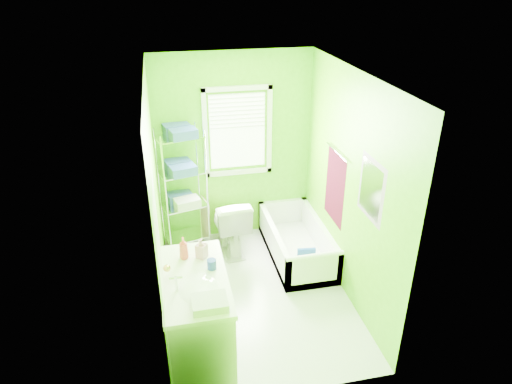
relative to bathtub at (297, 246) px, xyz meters
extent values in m
plane|color=silver|center=(-0.70, -0.66, -0.16)|extent=(2.90, 2.90, 0.00)
cube|color=#4EAD08|center=(-0.70, 0.79, 1.14)|extent=(2.10, 0.04, 2.60)
cube|color=#4EAD08|center=(-0.70, -2.11, 1.14)|extent=(2.10, 0.04, 2.60)
cube|color=#4EAD08|center=(-1.75, -0.66, 1.14)|extent=(0.04, 2.90, 2.60)
cube|color=#4EAD08|center=(0.35, -0.66, 1.14)|extent=(0.04, 2.90, 2.60)
cube|color=white|center=(-0.70, -0.66, 2.44)|extent=(2.10, 2.90, 0.04)
cube|color=white|center=(-0.65, 0.78, 1.39)|extent=(0.74, 0.01, 1.01)
cube|color=white|center=(-0.65, 0.76, 0.81)|extent=(0.92, 0.05, 0.06)
cube|color=white|center=(-0.65, 0.76, 1.97)|extent=(0.92, 0.05, 0.06)
cube|color=white|center=(-1.08, 0.76, 1.39)|extent=(0.06, 0.05, 1.22)
cube|color=white|center=(-0.22, 0.76, 1.39)|extent=(0.06, 0.05, 1.22)
cube|color=white|center=(-0.65, 0.76, 1.68)|extent=(0.72, 0.02, 0.50)
cube|color=white|center=(-1.73, -1.66, 0.84)|extent=(0.02, 0.80, 2.00)
sphere|color=gold|center=(-1.70, -1.33, 0.84)|extent=(0.07, 0.07, 0.07)
cube|color=#440719|center=(0.34, -0.31, 0.99)|extent=(0.02, 0.58, 0.90)
cylinder|color=silver|center=(0.32, -0.31, 1.44)|extent=(0.02, 0.62, 0.02)
cube|color=#CC5972|center=(0.34, -1.21, 1.39)|extent=(0.02, 0.54, 0.64)
cube|color=white|center=(0.33, -1.21, 1.39)|extent=(0.01, 0.44, 0.54)
cube|color=white|center=(0.00, 0.03, -0.11)|extent=(0.71, 1.52, 0.10)
cube|color=white|center=(-0.32, 0.03, 0.07)|extent=(0.07, 1.52, 0.46)
cube|color=white|center=(0.32, 0.03, 0.07)|extent=(0.07, 1.52, 0.46)
cube|color=white|center=(0.00, -0.69, 0.07)|extent=(0.71, 0.07, 0.46)
cube|color=white|center=(0.00, 0.76, 0.07)|extent=(0.71, 0.07, 0.46)
cylinder|color=white|center=(0.00, -0.69, 0.30)|extent=(0.71, 0.07, 0.07)
cylinder|color=#1246AA|center=(0.00, -0.48, -0.03)|extent=(0.33, 0.33, 0.06)
cylinder|color=yellow|center=(0.00, -0.48, 0.03)|extent=(0.31, 0.31, 0.05)
cube|color=#1246AA|center=(0.01, -0.35, 0.08)|extent=(0.23, 0.06, 0.21)
imported|color=white|center=(-0.85, 0.35, 0.25)|extent=(0.51, 0.83, 0.82)
cube|color=silver|center=(-1.45, -1.40, 0.27)|extent=(0.59, 1.18, 0.86)
cube|color=white|center=(-1.45, -1.40, 0.72)|extent=(0.62, 1.21, 0.05)
ellipsoid|color=white|center=(-1.43, -1.56, 0.72)|extent=(0.41, 0.53, 0.14)
cylinder|color=silver|center=(-1.62, -1.56, 0.82)|extent=(0.03, 0.03, 0.16)
cylinder|color=silver|center=(-1.62, -1.56, 0.89)|extent=(0.12, 0.02, 0.02)
imported|color=#DC4540|center=(-1.52, -1.06, 0.87)|extent=(0.09, 0.09, 0.24)
imported|color=#CA829C|center=(-1.35, -1.08, 0.86)|extent=(0.14, 0.14, 0.21)
cylinder|color=navy|center=(-1.27, -1.29, 0.80)|extent=(0.09, 0.09, 0.10)
cube|color=silver|center=(-1.36, -1.83, 0.79)|extent=(0.31, 0.24, 0.08)
cylinder|color=silver|center=(-1.65, 0.34, 0.70)|extent=(0.02, 0.02, 1.72)
cylinder|color=silver|center=(-1.73, 0.66, 0.70)|extent=(0.02, 0.02, 1.72)
cylinder|color=silver|center=(-1.12, 0.48, 0.70)|extent=(0.02, 0.02, 1.72)
cylinder|color=silver|center=(-1.20, 0.80, 0.70)|extent=(0.02, 0.02, 1.72)
cube|color=silver|center=(-1.43, 0.57, 0.00)|extent=(0.64, 0.48, 0.02)
cube|color=silver|center=(-1.43, 0.57, 0.49)|extent=(0.64, 0.48, 0.02)
cube|color=silver|center=(-1.43, 0.57, 0.97)|extent=(0.64, 0.48, 0.02)
cube|color=silver|center=(-1.43, 0.57, 1.45)|extent=(0.64, 0.48, 0.02)
cube|color=#2F55AB|center=(-1.37, 0.47, 1.52)|extent=(0.36, 0.29, 0.12)
cube|color=#2F55AB|center=(-1.44, 0.70, 1.52)|extent=(0.36, 0.29, 0.12)
cube|color=#2F55AB|center=(-1.41, 0.46, 1.04)|extent=(0.36, 0.29, 0.12)
cube|color=#2F55AB|center=(-1.47, 0.69, 1.04)|extent=(0.36, 0.29, 0.12)
cube|color=silver|center=(-1.39, 0.49, 0.56)|extent=(0.36, 0.29, 0.12)
cube|color=#2F55AB|center=(-1.48, 0.70, 0.56)|extent=(0.36, 0.29, 0.12)
cube|color=pink|center=(-1.15, 0.64, 0.23)|extent=(0.10, 0.30, 0.54)
camera|label=1|loc=(-1.61, -4.90, 3.38)|focal=32.00mm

